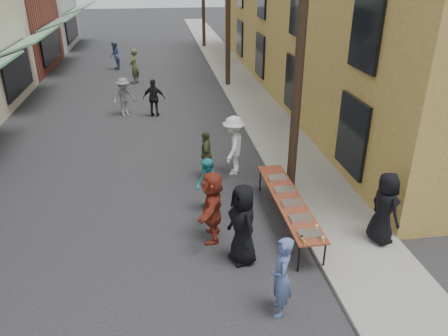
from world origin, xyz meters
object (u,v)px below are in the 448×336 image
object	(u,v)px
catering_tray_sausage	(310,234)
guest_front_c	(207,186)
server	(385,208)
guest_front_a	(243,224)
utility_pole_near	(301,33)
serving_table	(288,200)

from	to	relation	value
catering_tray_sausage	guest_front_c	world-z (taller)	guest_front_c
catering_tray_sausage	server	xyz separation A→B (m)	(1.95, 0.49, 0.20)
catering_tray_sausage	guest_front_c	distance (m)	3.24
guest_front_a	guest_front_c	size ratio (longest dim) A/B	1.23
utility_pole_near	guest_front_c	xyz separation A→B (m)	(-2.60, -0.97, -3.73)
serving_table	utility_pole_near	bearing A→B (deg)	71.19
server	guest_front_a	bearing A→B (deg)	81.72
utility_pole_near	server	xyz separation A→B (m)	(1.30, -3.06, -3.51)
guest_front_c	server	bearing A→B (deg)	49.90
serving_table	catering_tray_sausage	xyz separation A→B (m)	(0.00, -1.65, 0.08)
utility_pole_near	server	distance (m)	4.83
utility_pole_near	catering_tray_sausage	bearing A→B (deg)	-100.32
catering_tray_sausage	guest_front_a	size ratio (longest dim) A/B	0.26
serving_table	guest_front_c	xyz separation A→B (m)	(-1.95, 0.93, 0.06)
catering_tray_sausage	server	size ratio (longest dim) A/B	0.28
serving_table	guest_front_c	bearing A→B (deg)	154.48
serving_table	guest_front_a	xyz separation A→B (m)	(-1.43, -1.29, 0.24)
serving_table	guest_front_a	world-z (taller)	guest_front_a
guest_front_a	utility_pole_near	bearing A→B (deg)	130.30
serving_table	catering_tray_sausage	distance (m)	1.65
serving_table	guest_front_c	distance (m)	2.16
utility_pole_near	catering_tray_sausage	size ratio (longest dim) A/B	18.00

